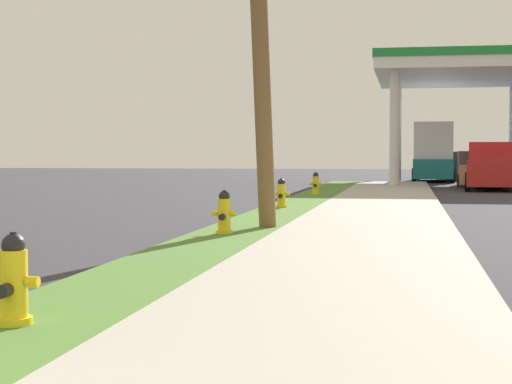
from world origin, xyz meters
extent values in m
cylinder|color=yellow|center=(0.61, 3.95, 0.15)|extent=(0.29, 0.29, 0.06)
cylinder|color=yellow|center=(0.61, 3.95, 0.42)|extent=(0.22, 0.22, 0.60)
sphere|color=black|center=(0.61, 3.95, 0.76)|extent=(0.19, 0.19, 0.19)
cylinder|color=black|center=(0.61, 3.95, 0.84)|extent=(0.06, 0.06, 0.05)
cylinder|color=yellow|center=(0.77, 3.95, 0.47)|extent=(0.10, 0.09, 0.09)
cylinder|color=black|center=(0.61, 3.78, 0.42)|extent=(0.11, 0.12, 0.11)
cylinder|color=yellow|center=(0.62, 11.79, 0.15)|extent=(0.29, 0.29, 0.06)
cylinder|color=yellow|center=(0.62, 11.79, 0.42)|extent=(0.22, 0.22, 0.60)
sphere|color=black|center=(0.62, 11.79, 0.76)|extent=(0.19, 0.19, 0.19)
cylinder|color=black|center=(0.62, 11.79, 0.84)|extent=(0.06, 0.06, 0.05)
cylinder|color=yellow|center=(0.46, 11.79, 0.47)|extent=(0.10, 0.09, 0.09)
cylinder|color=yellow|center=(0.78, 11.79, 0.47)|extent=(0.10, 0.09, 0.09)
cylinder|color=black|center=(0.62, 11.62, 0.42)|extent=(0.11, 0.12, 0.11)
cylinder|color=yellow|center=(0.55, 18.93, 0.15)|extent=(0.29, 0.29, 0.06)
cylinder|color=yellow|center=(0.55, 18.93, 0.42)|extent=(0.22, 0.22, 0.60)
sphere|color=black|center=(0.55, 18.93, 0.76)|extent=(0.19, 0.19, 0.19)
cylinder|color=black|center=(0.55, 18.93, 0.84)|extent=(0.06, 0.06, 0.05)
cylinder|color=yellow|center=(0.39, 18.93, 0.47)|extent=(0.10, 0.09, 0.09)
cylinder|color=yellow|center=(0.71, 18.93, 0.47)|extent=(0.10, 0.09, 0.09)
cylinder|color=black|center=(0.55, 18.76, 0.42)|extent=(0.11, 0.12, 0.11)
cylinder|color=yellow|center=(0.64, 26.28, 0.15)|extent=(0.29, 0.29, 0.06)
cylinder|color=yellow|center=(0.64, 26.28, 0.42)|extent=(0.22, 0.22, 0.60)
sphere|color=black|center=(0.64, 26.28, 0.76)|extent=(0.19, 0.19, 0.19)
cylinder|color=black|center=(0.64, 26.28, 0.84)|extent=(0.06, 0.06, 0.05)
cylinder|color=yellow|center=(0.48, 26.28, 0.47)|extent=(0.10, 0.09, 0.09)
cylinder|color=yellow|center=(0.80, 26.28, 0.47)|extent=(0.10, 0.09, 0.09)
cylinder|color=black|center=(0.64, 26.11, 0.42)|extent=(0.11, 0.12, 0.11)
cylinder|color=silver|center=(3.13, 35.27, 2.57)|extent=(0.44, 0.44, 5.14)
cylinder|color=silver|center=(3.13, 45.05, 2.57)|extent=(0.44, 0.44, 5.14)
cube|color=white|center=(6.21, 40.16, 5.39)|extent=(7.95, 11.58, 0.50)
cube|color=#1E8433|center=(6.21, 40.16, 5.82)|extent=(8.05, 11.68, 0.36)
cube|color=#47474C|center=(6.21, 35.27, 0.80)|extent=(0.70, 1.10, 1.60)
cube|color=#47474C|center=(6.21, 45.05, 0.80)|extent=(0.70, 1.10, 1.60)
cube|color=#BCBCC1|center=(6.73, 47.16, 0.59)|extent=(1.85, 4.51, 0.85)
cube|color=#BCBCC1|center=(6.73, 46.93, 1.29)|extent=(1.61, 2.03, 0.56)
cylinder|color=black|center=(5.86, 48.85, 0.30)|extent=(0.22, 0.60, 0.60)
cylinder|color=black|center=(7.58, 48.86, 0.30)|extent=(0.22, 0.60, 0.60)
cylinder|color=black|center=(5.88, 45.45, 0.30)|extent=(0.22, 0.60, 0.60)
cylinder|color=black|center=(7.60, 45.46, 0.30)|extent=(0.22, 0.60, 0.60)
cube|color=tan|center=(6.87, 36.66, 0.59)|extent=(2.03, 4.58, 0.85)
cube|color=tan|center=(6.86, 36.43, 1.29)|extent=(1.69, 2.10, 0.56)
cylinder|color=black|center=(6.09, 38.40, 0.30)|extent=(0.25, 0.61, 0.60)
cylinder|color=black|center=(7.81, 38.32, 0.30)|extent=(0.25, 0.61, 0.60)
cylinder|color=black|center=(5.93, 35.00, 0.30)|extent=(0.25, 0.61, 0.60)
cylinder|color=black|center=(7.65, 34.92, 0.30)|extent=(0.25, 0.61, 0.60)
cube|color=red|center=(7.11, 33.67, 0.71)|extent=(2.36, 5.52, 1.00)
cube|color=red|center=(7.18, 34.64, 1.59)|extent=(1.97, 2.17, 0.76)
cube|color=red|center=(7.03, 32.48, 1.33)|extent=(2.07, 3.04, 0.24)
cylinder|color=black|center=(6.31, 35.88, 0.38)|extent=(0.27, 0.77, 0.76)
cylinder|color=black|center=(6.02, 31.59, 0.38)|extent=(0.27, 0.77, 0.76)
cube|color=#197075|center=(5.10, 44.11, 0.71)|extent=(2.29, 6.48, 1.00)
cube|color=white|center=(5.07, 43.34, 2.16)|extent=(2.14, 4.05, 1.90)
cube|color=#197075|center=(5.19, 46.16, 1.66)|extent=(1.93, 2.13, 0.90)
cylinder|color=black|center=(4.27, 46.80, 0.38)|extent=(0.25, 0.77, 0.76)
cylinder|color=black|center=(6.17, 46.72, 0.38)|extent=(0.25, 0.77, 0.76)
cylinder|color=black|center=(4.03, 41.51, 0.38)|extent=(0.25, 0.77, 0.76)
cylinder|color=black|center=(5.93, 41.42, 0.38)|extent=(0.25, 0.77, 0.76)
cube|color=navy|center=(8.75, 41.64, 1.59)|extent=(2.00, 2.19, 0.76)
cylinder|color=black|center=(7.70, 42.74, 0.38)|extent=(0.28, 0.78, 0.76)
cylinder|color=black|center=(8.05, 38.45, 0.38)|extent=(0.28, 0.78, 0.76)
camera|label=1|loc=(3.70, -2.35, 1.49)|focal=59.51mm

